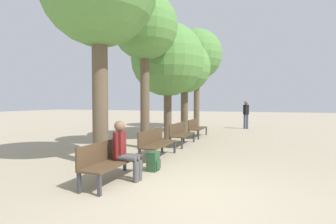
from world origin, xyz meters
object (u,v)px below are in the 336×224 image
(bench_row_0, at_px, (110,158))
(tree_row_3, at_px, (184,68))
(bench_row_3, at_px, (196,127))
(tree_row_2, at_px, (168,60))
(backpack, at_px, (153,161))
(pedestrian_near, at_px, (246,113))
(tree_row_1, at_px, (145,28))
(bench_row_1, at_px, (156,142))
(tree_row_4, at_px, (197,55))
(bench_row_2, at_px, (180,132))
(person_seated, at_px, (124,149))

(bench_row_0, distance_m, tree_row_3, 9.34)
(bench_row_3, height_order, tree_row_2, tree_row_2)
(backpack, relative_size, pedestrian_near, 0.27)
(bench_row_3, xyz_separation_m, backpack, (0.54, -6.35, -0.25))
(tree_row_3, xyz_separation_m, backpack, (1.53, -7.72, -3.26))
(tree_row_2, relative_size, backpack, 11.01)
(bench_row_0, relative_size, tree_row_1, 0.32)
(bench_row_1, relative_size, backpack, 3.76)
(bench_row_3, relative_size, pedestrian_near, 1.02)
(backpack, bearing_deg, bench_row_0, -116.75)
(bench_row_1, relative_size, pedestrian_near, 1.02)
(bench_row_1, xyz_separation_m, bench_row_3, (0.00, 4.94, 0.00))
(backpack, height_order, pedestrian_near, pedestrian_near)
(bench_row_0, bearing_deg, bench_row_1, 90.00)
(bench_row_3, height_order, tree_row_3, tree_row_3)
(bench_row_3, bearing_deg, bench_row_0, -90.00)
(bench_row_3, distance_m, tree_row_4, 5.87)
(bench_row_0, relative_size, bench_row_2, 1.00)
(person_seated, bearing_deg, bench_row_0, -141.16)
(tree_row_2, height_order, tree_row_4, tree_row_4)
(bench_row_3, bearing_deg, tree_row_3, 125.94)
(bench_row_2, bearing_deg, tree_row_3, 104.48)
(pedestrian_near, bearing_deg, bench_row_2, -105.72)
(bench_row_2, xyz_separation_m, tree_row_2, (-0.99, 1.25, 3.03))
(bench_row_0, distance_m, bench_row_3, 7.41)
(bench_row_0, height_order, pedestrian_near, pedestrian_near)
(bench_row_1, xyz_separation_m, pedestrian_near, (1.99, 9.54, 0.51))
(bench_row_1, bearing_deg, backpack, -69.07)
(person_seated, xyz_separation_m, backpack, (0.30, 0.87, -0.44))
(bench_row_3, relative_size, tree_row_1, 0.32)
(bench_row_1, distance_m, bench_row_2, 2.47)
(bench_row_1, distance_m, tree_row_2, 4.90)
(bench_row_2, xyz_separation_m, tree_row_1, (-0.99, -1.11, 3.81))
(bench_row_2, xyz_separation_m, backpack, (0.54, -3.88, -0.25))
(tree_row_2, xyz_separation_m, tree_row_4, (0.00, 5.29, 1.09))
(tree_row_3, relative_size, tree_row_4, 0.79)
(person_seated, bearing_deg, tree_row_4, 96.22)
(bench_row_0, xyz_separation_m, backpack, (0.54, 1.07, -0.25))
(bench_row_0, relative_size, bench_row_1, 1.00)
(backpack, bearing_deg, person_seated, -108.90)
(tree_row_2, xyz_separation_m, backpack, (1.53, -5.12, -3.28))
(bench_row_2, xyz_separation_m, person_seated, (0.24, -4.75, 0.19))
(pedestrian_near, bearing_deg, tree_row_3, -132.73)
(tree_row_2, bearing_deg, bench_row_0, -80.90)
(bench_row_0, distance_m, tree_row_2, 6.96)
(bench_row_3, relative_size, tree_row_4, 0.28)
(bench_row_3, bearing_deg, tree_row_4, 103.71)
(bench_row_0, bearing_deg, person_seated, 38.84)
(tree_row_1, bearing_deg, tree_row_2, 90.00)
(tree_row_4, bearing_deg, tree_row_3, -90.00)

